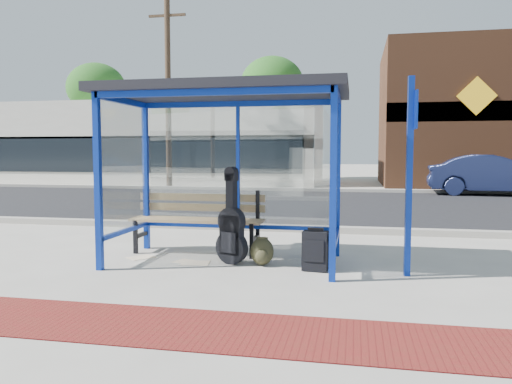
% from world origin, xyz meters
% --- Properties ---
extents(ground, '(120.00, 120.00, 0.00)m').
position_xyz_m(ground, '(0.00, 0.00, 0.00)').
color(ground, '#B2ADA0').
rests_on(ground, ground).
extents(brick_paver_strip, '(60.00, 1.00, 0.01)m').
position_xyz_m(brick_paver_strip, '(0.00, -2.60, 0.01)').
color(brick_paver_strip, maroon).
rests_on(brick_paver_strip, ground).
extents(curb_near, '(60.00, 0.25, 0.12)m').
position_xyz_m(curb_near, '(0.00, 2.90, 0.06)').
color(curb_near, gray).
rests_on(curb_near, ground).
extents(street_asphalt, '(60.00, 10.00, 0.00)m').
position_xyz_m(street_asphalt, '(0.00, 8.00, 0.00)').
color(street_asphalt, black).
rests_on(street_asphalt, ground).
extents(curb_far, '(60.00, 0.25, 0.12)m').
position_xyz_m(curb_far, '(0.00, 13.10, 0.06)').
color(curb_far, gray).
rests_on(curb_far, ground).
extents(far_sidewalk, '(60.00, 4.00, 0.01)m').
position_xyz_m(far_sidewalk, '(0.00, 15.00, 0.00)').
color(far_sidewalk, '#B2ADA0').
rests_on(far_sidewalk, ground).
extents(bus_shelter, '(3.30, 1.80, 2.42)m').
position_xyz_m(bus_shelter, '(0.00, 0.07, 2.07)').
color(bus_shelter, '#0E2C9B').
rests_on(bus_shelter, ground).
extents(storefront_white, '(18.00, 6.04, 4.00)m').
position_xyz_m(storefront_white, '(-9.00, 17.99, 2.00)').
color(storefront_white, silver).
rests_on(storefront_white, ground).
extents(storefront_brown, '(10.00, 7.08, 6.40)m').
position_xyz_m(storefront_brown, '(8.00, 18.49, 3.20)').
color(storefront_brown, '#59331E').
rests_on(storefront_brown, ground).
extents(tree_left, '(3.60, 3.60, 7.03)m').
position_xyz_m(tree_left, '(-14.00, 22.00, 5.45)').
color(tree_left, '#4C3826').
rests_on(tree_left, ground).
extents(tree_mid, '(3.60, 3.60, 7.03)m').
position_xyz_m(tree_mid, '(-3.00, 22.00, 5.45)').
color(tree_mid, '#4C3826').
rests_on(tree_mid, ground).
extents(utility_pole_west, '(1.60, 0.24, 8.00)m').
position_xyz_m(utility_pole_west, '(-6.00, 13.40, 4.11)').
color(utility_pole_west, '#4C3826').
rests_on(utility_pole_west, ground).
extents(bench, '(2.03, 0.52, 0.96)m').
position_xyz_m(bench, '(-0.60, 0.62, 0.54)').
color(bench, black).
rests_on(bench, ground).
extents(guitar_bag, '(0.48, 0.29, 1.26)m').
position_xyz_m(guitar_bag, '(0.10, -0.06, 0.46)').
color(guitar_bag, black).
rests_on(guitar_bag, ground).
extents(suitcase, '(0.34, 0.25, 0.56)m').
position_xyz_m(suitcase, '(1.26, -0.25, 0.26)').
color(suitcase, black).
rests_on(suitcase, ground).
extents(backpack, '(0.36, 0.33, 0.38)m').
position_xyz_m(backpack, '(0.53, -0.07, 0.18)').
color(backpack, '#2D2B19').
rests_on(backpack, ground).
extents(sign_post, '(0.11, 0.31, 2.45)m').
position_xyz_m(sign_post, '(2.41, -0.29, 1.38)').
color(sign_post, navy).
rests_on(sign_post, ground).
extents(newspaper_a, '(0.44, 0.45, 0.01)m').
position_xyz_m(newspaper_a, '(-1.30, 0.07, 0.00)').
color(newspaper_a, white).
rests_on(newspaper_a, ground).
extents(newspaper_b, '(0.41, 0.37, 0.01)m').
position_xyz_m(newspaper_b, '(-0.55, -0.08, 0.00)').
color(newspaper_b, white).
rests_on(newspaper_b, ground).
extents(newspaper_c, '(0.40, 0.34, 0.01)m').
position_xyz_m(newspaper_c, '(-0.40, -0.13, 0.00)').
color(newspaper_c, white).
rests_on(newspaper_c, ground).
extents(parked_car, '(4.53, 1.90, 1.45)m').
position_xyz_m(parked_car, '(6.59, 12.52, 0.73)').
color(parked_car, '#171F42').
rests_on(parked_car, ground).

